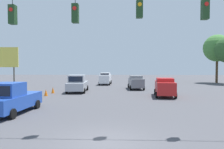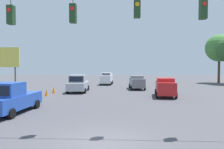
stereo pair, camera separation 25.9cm
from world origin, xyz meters
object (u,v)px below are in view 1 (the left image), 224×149
roadside_billboard (3,60)px  traffic_cone_farthest (53,90)px  traffic_cone_nearest (0,109)px  tree_horizon_left (217,48)px  sedan_red_oncoming_far (165,87)px  traffic_cone_second (14,103)px  sedan_white_withflow_deep (105,78)px  pickup_truck_silver_withflow_far (77,84)px  overhead_signal_span (107,36)px  sedan_grey_oncoming_deep (136,82)px  pickup_truck_blue_parked_shoulder (11,99)px  traffic_cone_third (30,98)px  traffic_cone_fifth (46,93)px  traffic_cone_fourth (39,95)px

roadside_billboard → traffic_cone_farthest: bearing=178.2°
traffic_cone_nearest → tree_horizon_left: size_ratio=0.08×
sedan_red_oncoming_far → traffic_cone_second: size_ratio=6.08×
sedan_white_withflow_deep → traffic_cone_second: bearing=75.6°
traffic_cone_nearest → pickup_truck_silver_withflow_far: bearing=-101.7°
overhead_signal_span → sedan_red_oncoming_far: overhead_signal_span is taller
sedan_grey_oncoming_deep → pickup_truck_blue_parked_shoulder: bearing=59.2°
traffic_cone_nearest → traffic_cone_third: (-0.05, -4.64, 0.00)m
traffic_cone_third → traffic_cone_fifth: 4.31m
sedan_white_withflow_deep → pickup_truck_silver_withflow_far: size_ratio=0.87×
traffic_cone_fourth → tree_horizon_left: size_ratio=0.08×
sedan_red_oncoming_far → roadside_billboard: roadside_billboard is taller
pickup_truck_silver_withflow_far → overhead_signal_span: bearing=106.5°
sedan_white_withflow_deep → tree_horizon_left: size_ratio=0.49×
pickup_truck_blue_parked_shoulder → roadside_billboard: size_ratio=0.96×
traffic_cone_farthest → traffic_cone_fourth: bearing=90.2°
sedan_white_withflow_deep → roadside_billboard: roadside_billboard is taller
traffic_cone_third → traffic_cone_fourth: size_ratio=1.00×
sedan_white_withflow_deep → traffic_cone_fifth: bearing=69.7°
sedan_grey_oncoming_deep → sedan_white_withflow_deep: size_ratio=0.98×
overhead_signal_span → traffic_cone_fifth: (7.32, -12.05, -4.33)m
sedan_red_oncoming_far → traffic_cone_second: bearing=28.2°
sedan_red_oncoming_far → traffic_cone_third: sedan_red_oncoming_far is taller
overhead_signal_span → traffic_cone_farthest: 16.70m
sedan_grey_oncoming_deep → traffic_cone_fifth: bearing=35.8°
traffic_cone_farthest → overhead_signal_span: bearing=116.9°
traffic_cone_nearest → traffic_cone_third: size_ratio=1.00×
traffic_cone_fourth → roadside_billboard: (6.03, -4.67, 3.54)m
sedan_white_withflow_deep → traffic_cone_fourth: 17.51m
traffic_cone_fifth → tree_horizon_left: tree_horizon_left is taller
traffic_cone_nearest → roadside_billboard: bearing=-62.3°
traffic_cone_fifth → sedan_grey_oncoming_deep: bearing=-144.2°
sedan_white_withflow_deep → tree_horizon_left: bearing=-167.3°
traffic_cone_nearest → roadside_billboard: 13.43m
traffic_cone_fifth → traffic_cone_third: bearing=91.3°
traffic_cone_nearest → tree_horizon_left: bearing=-133.0°
pickup_truck_blue_parked_shoulder → traffic_cone_farthest: size_ratio=7.15×
traffic_cone_nearest → roadside_billboard: size_ratio=0.13×
traffic_cone_nearest → traffic_cone_farthest: 11.29m
traffic_cone_nearest → traffic_cone_fourth: same height
overhead_signal_span → sedan_red_oncoming_far: 13.73m
traffic_cone_nearest → traffic_cone_farthest: same height
sedan_grey_oncoming_deep → sedan_white_withflow_deep: sedan_white_withflow_deep is taller
pickup_truck_blue_parked_shoulder → traffic_cone_nearest: 0.91m
overhead_signal_span → traffic_cone_farthest: (7.30, -14.38, -4.33)m
pickup_truck_silver_withflow_far → traffic_cone_second: bearing=75.2°
sedan_white_withflow_deep → tree_horizon_left: 22.17m
sedan_red_oncoming_far → traffic_cone_farthest: bearing=-10.2°
sedan_red_oncoming_far → overhead_signal_span: bearing=66.2°
traffic_cone_fifth → sedan_red_oncoming_far: bearing=-179.8°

